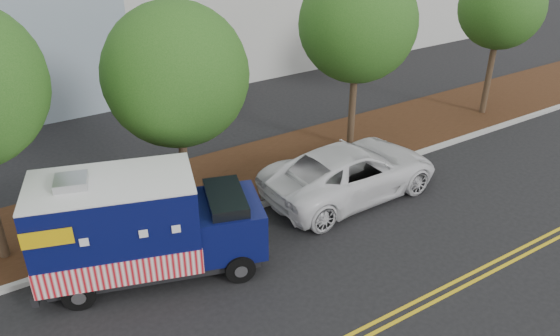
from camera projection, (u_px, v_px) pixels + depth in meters
ground at (215, 253)px, 15.22m from camera, size 120.00×120.00×0.00m
curb at (194, 227)px, 16.23m from camera, size 120.00×0.18×0.15m
mulch_strip at (167, 197)px, 17.79m from camera, size 120.00×4.00×0.15m
tree_b at (176, 75)px, 15.71m from camera, size 4.25×4.25×6.38m
tree_c at (358, 24)px, 18.77m from camera, size 4.12×4.12×6.91m
tree_d at (502, 7)px, 21.94m from camera, size 3.42×3.42×6.42m
sign_post at (65, 223)px, 14.39m from camera, size 0.06×0.06×2.40m
food_truck at (138, 229)px, 13.82m from camera, size 6.15×3.74×3.06m
white_car at (351, 171)px, 17.72m from camera, size 6.14×2.95×1.69m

